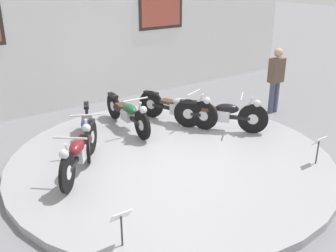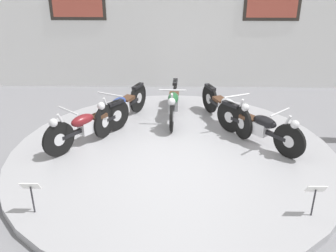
{
  "view_description": "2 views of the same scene",
  "coord_description": "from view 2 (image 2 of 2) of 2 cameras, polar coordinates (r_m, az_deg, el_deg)",
  "views": [
    {
      "loc": [
        -3.71,
        -5.27,
        3.34
      ],
      "look_at": [
        -0.0,
        0.09,
        0.7
      ],
      "focal_mm": 42.0,
      "sensor_mm": 36.0,
      "label": 1
    },
    {
      "loc": [
        0.02,
        -6.1,
        3.58
      ],
      "look_at": [
        -0.09,
        0.04,
        0.66
      ],
      "focal_mm": 42.0,
      "sensor_mm": 36.0,
      "label": 2
    }
  ],
  "objects": [
    {
      "name": "motorcycle_green",
      "position": [
        8.27,
        0.79,
        3.58
      ],
      "size": [
        0.54,
        1.95,
        0.78
      ],
      "color": "black",
      "rests_on": "display_platform"
    },
    {
      "name": "motorcycle_black",
      "position": [
        7.35,
        13.19,
        0.05
      ],
      "size": [
        1.35,
        1.51,
        0.79
      ],
      "color": "black",
      "rests_on": "display_platform"
    },
    {
      "name": "ground_plane",
      "position": [
        7.08,
        0.71,
        -5.0
      ],
      "size": [
        60.0,
        60.0,
        0.0
      ],
      "primitive_type": "plane",
      "color": "slate"
    },
    {
      "name": "back_wall",
      "position": [
        10.22,
        0.94,
        16.81
      ],
      "size": [
        14.0,
        0.22,
        4.1
      ],
      "color": "white",
      "rests_on": "ground_plane"
    },
    {
      "name": "info_placard_front_centre",
      "position": [
        5.71,
        20.58,
        -9.1
      ],
      "size": [
        0.26,
        0.11,
        0.51
      ],
      "color": "#333338",
      "rests_on": "display_platform"
    },
    {
      "name": "motorcycle_silver",
      "position": [
        8.02,
        8.42,
        2.65
      ],
      "size": [
        0.82,
        1.84,
        0.79
      ],
      "color": "black",
      "rests_on": "display_platform"
    },
    {
      "name": "motorcycle_blue",
      "position": [
        8.03,
        -6.83,
        2.82
      ],
      "size": [
        0.84,
        1.85,
        0.8
      ],
      "color": "black",
      "rests_on": "display_platform"
    },
    {
      "name": "display_platform",
      "position": [
        7.04,
        0.72,
        -4.52
      ],
      "size": [
        5.82,
        5.82,
        0.14
      ],
      "primitive_type": "cylinder",
      "color": "#99999E",
      "rests_on": "ground_plane"
    },
    {
      "name": "motorcycle_maroon",
      "position": [
        7.36,
        -11.65,
        0.26
      ],
      "size": [
        1.3,
        1.56,
        0.79
      ],
      "color": "black",
      "rests_on": "display_platform"
    },
    {
      "name": "info_placard_front_left",
      "position": [
        5.72,
        -19.27,
        -8.77
      ],
      "size": [
        0.26,
        0.11,
        0.51
      ],
      "color": "#333338",
      "rests_on": "display_platform"
    }
  ]
}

